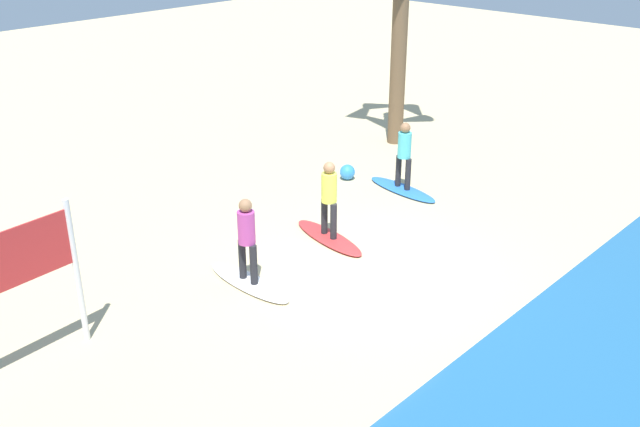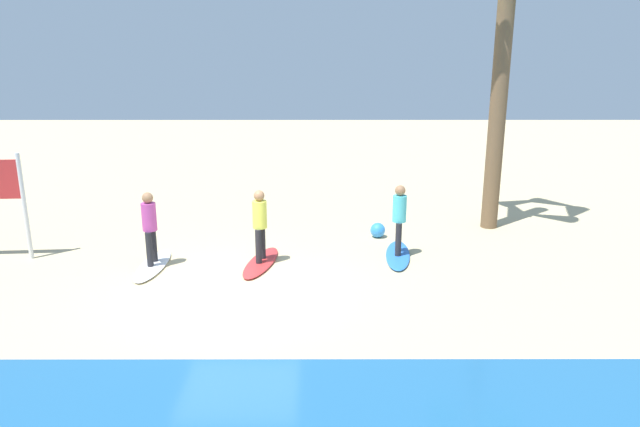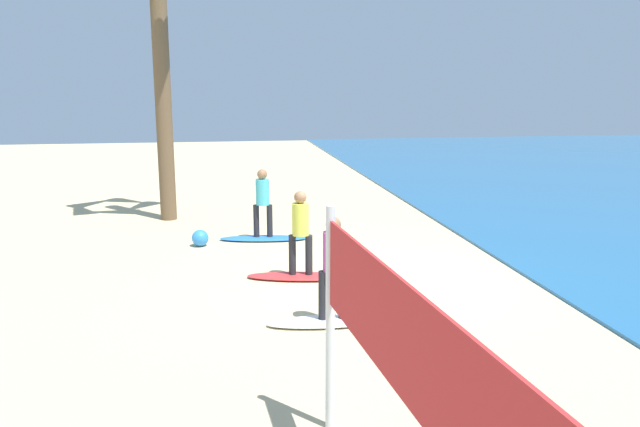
{
  "view_description": "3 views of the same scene",
  "coord_description": "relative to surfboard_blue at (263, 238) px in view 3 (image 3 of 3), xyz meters",
  "views": [
    {
      "loc": [
        9.62,
        7.78,
        6.74
      ],
      "look_at": [
        0.39,
        -0.9,
        0.99
      ],
      "focal_mm": 40.36,
      "sensor_mm": 36.0,
      "label": 1
    },
    {
      "loc": [
        -1.7,
        11.13,
        4.7
      ],
      "look_at": [
        -1.72,
        -1.49,
        1.16
      ],
      "focal_mm": 32.74,
      "sensor_mm": 36.0,
      "label": 2
    },
    {
      "loc": [
        11.32,
        -2.89,
        3.74
      ],
      "look_at": [
        -1.13,
        -0.86,
        1.12
      ],
      "focal_mm": 35.49,
      "sensor_mm": 36.0,
      "label": 3
    }
  ],
  "objects": [
    {
      "name": "surfer_red",
      "position": [
        3.19,
        0.49,
        0.99
      ],
      "size": [
        0.32,
        0.45,
        1.64
      ],
      "color": "#232328",
      "rests_on": "surfboard_red"
    },
    {
      "name": "surfer_white",
      "position": [
        5.6,
        0.68,
        0.99
      ],
      "size": [
        0.32,
        0.46,
        1.64
      ],
      "color": "#232328",
      "rests_on": "surfboard_white"
    },
    {
      "name": "surfboard_blue",
      "position": [
        0.0,
        0.0,
        0.0
      ],
      "size": [
        0.82,
        2.15,
        0.09
      ],
      "primitive_type": "ellipsoid",
      "rotation": [
        0.0,
        0.0,
        1.45
      ],
      "color": "blue",
      "rests_on": "ground"
    },
    {
      "name": "surfer_blue",
      "position": [
        0.0,
        0.0,
        0.99
      ],
      "size": [
        0.32,
        0.46,
        1.64
      ],
      "color": "#232328",
      "rests_on": "surfboard_blue"
    },
    {
      "name": "surfboard_red",
      "position": [
        3.19,
        0.49,
        0.0
      ],
      "size": [
        0.95,
        2.17,
        0.09
      ],
      "primitive_type": "ellipsoid",
      "rotation": [
        0.0,
        0.0,
        1.38
      ],
      "color": "red",
      "rests_on": "ground"
    },
    {
      "name": "beach_ball",
      "position": [
        0.33,
        -1.49,
        0.15
      ],
      "size": [
        0.39,
        0.39,
        0.39
      ],
      "primitive_type": "sphere",
      "color": "#338CE5",
      "rests_on": "ground"
    },
    {
      "name": "ground_plane",
      "position": [
        3.56,
        1.85,
        -0.04
      ],
      "size": [
        60.0,
        60.0,
        0.0
      ],
      "primitive_type": "plane",
      "color": "#CCB789"
    },
    {
      "name": "surfboard_white",
      "position": [
        5.6,
        0.68,
        0.0
      ],
      "size": [
        0.61,
        2.11,
        0.09
      ],
      "primitive_type": "ellipsoid",
      "rotation": [
        0.0,
        0.0,
        1.55
      ],
      "color": "white",
      "rests_on": "ground"
    }
  ]
}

